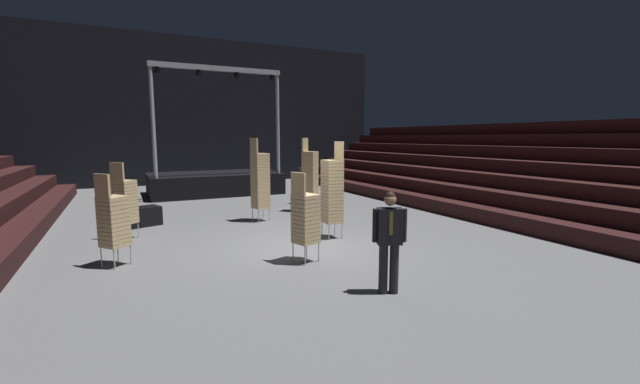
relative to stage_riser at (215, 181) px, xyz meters
name	(u,v)px	position (x,y,z in m)	size (l,w,h in m)	color
ground_plane	(305,249)	(0.00, -10.25, -0.62)	(22.00, 30.00, 0.10)	slate
arena_end_wall	(195,112)	(0.00, 4.75, 3.43)	(22.00, 0.30, 8.00)	black
bleacher_bank_right	(515,167)	(8.38, -9.25, 1.01)	(5.25, 24.00, 3.15)	black
stage_riser	(215,181)	(0.00, 0.00, 0.00)	(5.72, 3.38, 5.51)	black
man_with_tie	(389,237)	(0.06, -13.49, 0.40)	(0.55, 0.38, 1.71)	black
chair_stack_front_left	(113,220)	(-4.02, -9.85, 0.37)	(0.62, 0.62, 1.88)	#B2B5BA
chair_stack_front_right	(332,190)	(0.98, -9.75, 0.67)	(0.45, 0.45, 2.48)	#B2B5BA
chair_stack_mid_left	(260,180)	(-0.02, -6.89, 0.71)	(0.53, 0.53, 2.56)	#B2B5BA
chair_stack_mid_right	(310,175)	(2.03, -6.12, 0.71)	(0.62, 0.62, 2.56)	#B2B5BA
chair_stack_mid_centre	(125,201)	(-3.80, -7.52, 0.42)	(0.62, 0.62, 1.96)	#B2B5BA
chair_stack_rear_left	(305,217)	(-0.47, -11.30, 0.37)	(0.55, 0.55, 1.88)	#B2B5BA
crew_worker_near_stage	(306,179)	(2.61, -4.47, 0.39)	(0.57, 0.28, 1.70)	black
equipment_road_case	(143,216)	(-3.33, -6.04, -0.29)	(0.90, 0.60, 0.56)	black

